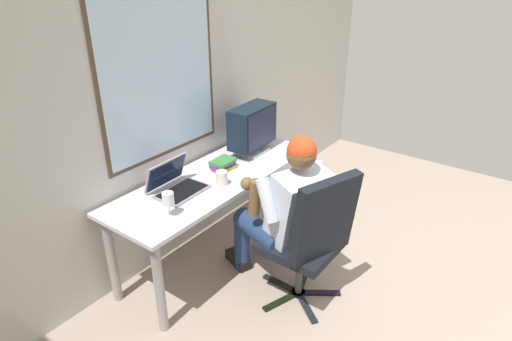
{
  "coord_description": "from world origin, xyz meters",
  "views": [
    {
      "loc": [
        -2.29,
        0.37,
        2.19
      ],
      "look_at": [
        -0.14,
        1.96,
        0.88
      ],
      "focal_mm": 30.55,
      "sensor_mm": 36.0,
      "label": 1
    }
  ],
  "objects_px": {
    "person_seated": "(286,209)",
    "laptop": "(175,183)",
    "wine_glass": "(168,200)",
    "book_stack": "(223,164)",
    "coffee_mug": "(222,178)",
    "office_chair": "(313,235)",
    "desk": "(217,188)",
    "crt_monitor": "(252,127)"
  },
  "relations": [
    {
      "from": "coffee_mug",
      "to": "crt_monitor",
      "type": "bearing_deg",
      "value": 16.34
    },
    {
      "from": "person_seated",
      "to": "laptop",
      "type": "relative_size",
      "value": 3.31
    },
    {
      "from": "person_seated",
      "to": "book_stack",
      "type": "distance_m",
      "value": 0.67
    },
    {
      "from": "laptop",
      "to": "wine_glass",
      "type": "height_order",
      "value": "laptop"
    },
    {
      "from": "wine_glass",
      "to": "coffee_mug",
      "type": "relative_size",
      "value": 1.59
    },
    {
      "from": "office_chair",
      "to": "person_seated",
      "type": "height_order",
      "value": "person_seated"
    },
    {
      "from": "crt_monitor",
      "to": "coffee_mug",
      "type": "bearing_deg",
      "value": -163.66
    },
    {
      "from": "desk",
      "to": "coffee_mug",
      "type": "xyz_separation_m",
      "value": [
        -0.08,
        -0.13,
        0.16
      ]
    },
    {
      "from": "person_seated",
      "to": "book_stack",
      "type": "bearing_deg",
      "value": 80.75
    },
    {
      "from": "crt_monitor",
      "to": "laptop",
      "type": "bearing_deg",
      "value": 178.04
    },
    {
      "from": "crt_monitor",
      "to": "wine_glass",
      "type": "bearing_deg",
      "value": -170.55
    },
    {
      "from": "person_seated",
      "to": "book_stack",
      "type": "relative_size",
      "value": 5.9
    },
    {
      "from": "coffee_mug",
      "to": "book_stack",
      "type": "bearing_deg",
      "value": 38.09
    },
    {
      "from": "desk",
      "to": "crt_monitor",
      "type": "relative_size",
      "value": 4.08
    },
    {
      "from": "coffee_mug",
      "to": "office_chair",
      "type": "bearing_deg",
      "value": -88.34
    },
    {
      "from": "office_chair",
      "to": "crt_monitor",
      "type": "distance_m",
      "value": 1.15
    },
    {
      "from": "laptop",
      "to": "coffee_mug",
      "type": "height_order",
      "value": "laptop"
    },
    {
      "from": "book_stack",
      "to": "wine_glass",
      "type": "bearing_deg",
      "value": -166.67
    },
    {
      "from": "wine_glass",
      "to": "coffee_mug",
      "type": "distance_m",
      "value": 0.52
    },
    {
      "from": "wine_glass",
      "to": "book_stack",
      "type": "bearing_deg",
      "value": 13.33
    },
    {
      "from": "crt_monitor",
      "to": "book_stack",
      "type": "relative_size",
      "value": 2.14
    },
    {
      "from": "office_chair",
      "to": "laptop",
      "type": "relative_size",
      "value": 2.8
    },
    {
      "from": "desk",
      "to": "office_chair",
      "type": "xyz_separation_m",
      "value": [
        -0.06,
        -0.88,
        -0.04
      ]
    },
    {
      "from": "crt_monitor",
      "to": "book_stack",
      "type": "bearing_deg",
      "value": -177.88
    },
    {
      "from": "desk",
      "to": "wine_glass",
      "type": "height_order",
      "value": "wine_glass"
    },
    {
      "from": "crt_monitor",
      "to": "laptop",
      "type": "height_order",
      "value": "crt_monitor"
    },
    {
      "from": "book_stack",
      "to": "coffee_mug",
      "type": "xyz_separation_m",
      "value": [
        -0.21,
        -0.16,
        0.01
      ]
    },
    {
      "from": "desk",
      "to": "crt_monitor",
      "type": "bearing_deg",
      "value": 5.38
    },
    {
      "from": "coffee_mug",
      "to": "person_seated",
      "type": "bearing_deg",
      "value": -78.25
    },
    {
      "from": "wine_glass",
      "to": "laptop",
      "type": "bearing_deg",
      "value": 39.87
    },
    {
      "from": "desk",
      "to": "book_stack",
      "type": "distance_m",
      "value": 0.19
    },
    {
      "from": "office_chair",
      "to": "laptop",
      "type": "height_order",
      "value": "office_chair"
    },
    {
      "from": "crt_monitor",
      "to": "coffee_mug",
      "type": "relative_size",
      "value": 4.22
    },
    {
      "from": "person_seated",
      "to": "coffee_mug",
      "type": "distance_m",
      "value": 0.52
    },
    {
      "from": "desk",
      "to": "book_stack",
      "type": "relative_size",
      "value": 8.74
    },
    {
      "from": "office_chair",
      "to": "book_stack",
      "type": "xyz_separation_m",
      "value": [
        0.19,
        0.91,
        0.18
      ]
    },
    {
      "from": "crt_monitor",
      "to": "book_stack",
      "type": "xyz_separation_m",
      "value": [
        -0.4,
        -0.01,
        -0.18
      ]
    },
    {
      "from": "book_stack",
      "to": "desk",
      "type": "bearing_deg",
      "value": -164.42
    },
    {
      "from": "desk",
      "to": "laptop",
      "type": "distance_m",
      "value": 0.39
    },
    {
      "from": "office_chair",
      "to": "wine_glass",
      "type": "xyz_separation_m",
      "value": [
        -0.54,
        0.74,
        0.26
      ]
    },
    {
      "from": "crt_monitor",
      "to": "wine_glass",
      "type": "xyz_separation_m",
      "value": [
        -1.12,
        -0.19,
        -0.11
      ]
    },
    {
      "from": "laptop",
      "to": "wine_glass",
      "type": "bearing_deg",
      "value": -140.13
    }
  ]
}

